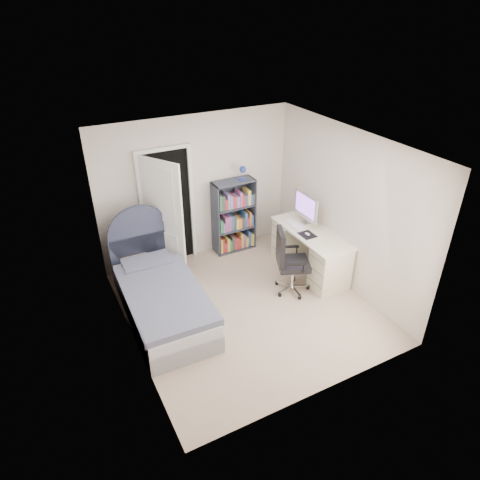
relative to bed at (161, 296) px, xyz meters
name	(u,v)px	position (x,y,z in m)	size (l,w,h in m)	color
room_shell	(248,235)	(1.17, -0.46, 0.95)	(3.50, 3.70, 2.60)	tan
door	(165,214)	(0.50, 1.09, 0.73)	(0.92, 0.73, 2.06)	black
bed	(161,296)	(0.00, 0.00, 0.00)	(1.08, 2.19, 1.33)	gray
nightstand	(131,256)	(-0.12, 1.14, 0.09)	(0.41, 0.41, 0.60)	tan
floor_lamp	(157,236)	(0.35, 1.14, 0.33)	(0.22, 0.22, 1.55)	silver
bookcase	(234,219)	(1.79, 1.16, 0.31)	(0.75, 0.32, 1.59)	#383E4D
desk	(310,249)	(2.57, -0.07, 0.11)	(0.62, 1.55, 1.27)	beige
office_chair	(288,259)	(1.93, -0.37, 0.29)	(0.62, 0.63, 1.08)	silver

